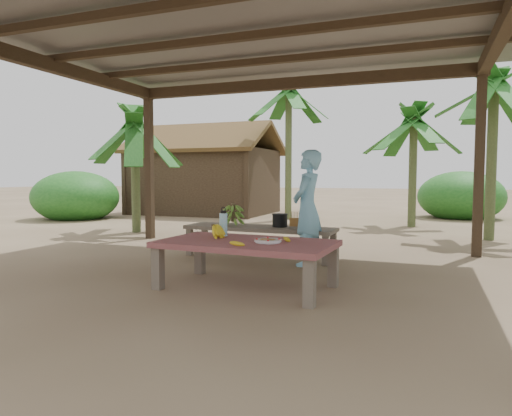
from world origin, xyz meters
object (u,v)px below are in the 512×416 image
at_px(woman, 307,208).
at_px(water_flask, 223,224).
at_px(plate, 268,241).
at_px(ripe_banana_bunch, 213,230).
at_px(cooking_pot, 280,221).
at_px(work_table, 246,247).
at_px(bench, 260,230).

bearing_deg(woman, water_flask, -25.80).
xyz_separation_m(plate, woman, (0.04, 1.46, 0.24)).
relative_size(ripe_banana_bunch, cooking_pot, 1.22).
relative_size(ripe_banana_bunch, plate, 0.94).
bearing_deg(ripe_banana_bunch, cooking_pot, 82.01).
distance_m(ripe_banana_bunch, water_flask, 0.18).
relative_size(work_table, bench, 0.84).
bearing_deg(water_flask, cooking_pot, 83.25).
relative_size(ripe_banana_bunch, woman, 0.17).
bearing_deg(work_table, woman, 81.84).
relative_size(water_flask, woman, 0.22).
bearing_deg(water_flask, bench, 94.14).
bearing_deg(woman, plate, 3.15).
relative_size(ripe_banana_bunch, water_flask, 0.79).
xyz_separation_m(work_table, ripe_banana_bunch, (-0.45, 0.12, 0.14)).
distance_m(work_table, plate, 0.27).
bearing_deg(ripe_banana_bunch, water_flask, 70.36).
height_order(bench, cooking_pot, cooking_pot).
height_order(water_flask, cooking_pot, water_flask).
bearing_deg(water_flask, woman, 59.38).
xyz_separation_m(ripe_banana_bunch, water_flask, (0.06, 0.16, 0.06)).
height_order(plate, water_flask, water_flask).
bearing_deg(water_flask, plate, -25.77).
height_order(plate, cooking_pot, cooking_pot).
relative_size(bench, ripe_banana_bunch, 8.46).
bearing_deg(ripe_banana_bunch, plate, -12.29).
xyz_separation_m(bench, plate, (0.75, -1.79, 0.12)).
relative_size(plate, woman, 0.18).
bearing_deg(work_table, ripe_banana_bunch, 168.57).
xyz_separation_m(work_table, cooking_pot, (-0.21, 1.82, 0.11)).
bearing_deg(bench, water_flask, -83.93).
height_order(ripe_banana_bunch, cooking_pot, ripe_banana_bunch).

